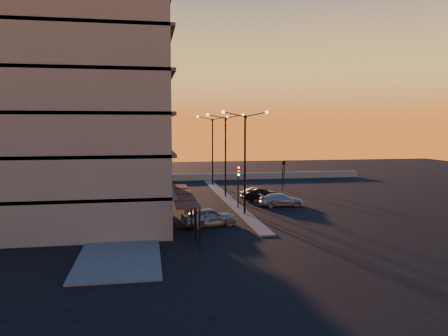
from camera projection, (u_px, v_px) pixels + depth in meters
ground at (245, 215)px, 39.97m from camera, size 120.00×120.00×0.00m
sidewalk_west at (129, 210)px, 42.08m from camera, size 5.00×40.00×0.12m
median at (225, 197)px, 49.77m from camera, size 1.20×36.00×0.12m
parapet at (220, 177)px, 65.75m from camera, size 44.00×0.50×1.00m
building at (82, 80)px, 36.44m from camera, size 14.35×17.08×25.00m
streetlamp_near at (245, 154)px, 39.43m from camera, size 4.32×0.32×9.51m
streetlamp_mid at (225, 148)px, 49.23m from camera, size 4.32×0.32×9.51m
streetlamp_far at (213, 145)px, 59.03m from camera, size 4.32×0.32×9.51m
traffic_light_main at (238, 180)px, 42.50m from camera, size 0.28×0.44×4.25m
signal_east_a at (282, 175)px, 54.88m from camera, size 0.13×0.16×3.60m
signal_east_b at (284, 163)px, 58.95m from camera, size 0.42×1.99×3.60m
car_hatchback at (209, 217)px, 35.45m from camera, size 4.80×2.82×1.53m
car_sedan at (260, 194)px, 47.70m from camera, size 4.35×2.18×1.37m
car_wagon at (281, 200)px, 44.19m from camera, size 4.52×1.89×1.30m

